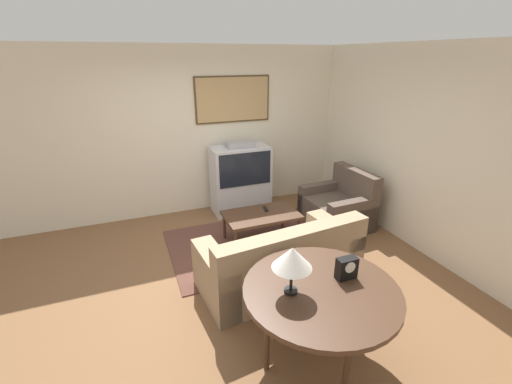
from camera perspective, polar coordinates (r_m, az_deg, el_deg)
ground_plane at (r=4.38m, az=-4.07°, el=-13.57°), size 12.00×12.00×0.00m
wall_back at (r=5.77m, az=-10.85°, el=9.72°), size 12.00×0.10×2.70m
wall_right at (r=5.14m, az=24.83°, el=6.53°), size 0.06×12.00×2.70m
area_rug at (r=5.00m, az=-0.54°, el=-8.50°), size 2.33×1.65×0.01m
tv at (r=5.82m, az=-2.60°, el=2.22°), size 0.96×0.52×1.22m
couch at (r=4.05m, az=4.16°, el=-11.55°), size 1.90×1.03×0.84m
armchair at (r=5.57m, az=13.58°, el=-2.51°), size 0.89×1.00×0.88m
coffee_table at (r=4.87m, az=0.88°, el=-4.09°), size 1.04×0.63×0.45m
console_table at (r=2.98m, az=10.81°, el=-16.44°), size 1.29×1.29×0.76m
table_lamp at (r=2.69m, az=6.04°, el=-10.94°), size 0.32×0.32×0.41m
mantel_clock at (r=3.05m, az=14.86°, el=-12.15°), size 0.18×0.10×0.19m
remote at (r=4.98m, az=1.60°, el=-2.82°), size 0.07×0.17×0.02m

